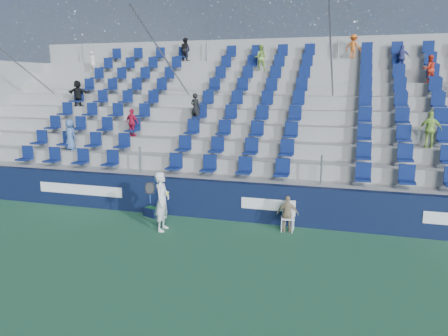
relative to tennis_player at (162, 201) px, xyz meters
name	(u,v)px	position (x,y,z in m)	size (l,w,h in m)	color
ground	(184,256)	(1.30, -1.61, -0.86)	(70.00, 70.00, 0.00)	#29613F
sponsor_wall	(221,200)	(1.30, 1.54, -0.26)	(24.00, 0.32, 1.20)	#0E1735
grandstand	(257,133)	(1.30, 6.63, 1.27)	(24.00, 8.17, 6.63)	#979893
tennis_player	(162,201)	(0.00, 0.00, 0.00)	(0.69, 0.67, 1.73)	silver
line_judge_chair	(288,214)	(3.49, 1.03, -0.37)	(0.44, 0.45, 0.87)	white
line_judge	(288,214)	(3.49, 0.89, -0.33)	(0.62, 0.26, 1.07)	tan
ball_bin	(152,211)	(-0.89, 1.14, -0.71)	(0.61, 0.51, 0.29)	black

